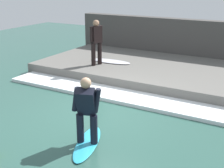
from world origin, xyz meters
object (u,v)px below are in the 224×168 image
at_px(surfer_riding, 86,107).
at_px(surfboard_waiting_near, 110,61).
at_px(surfer_waiting_near, 96,40).
at_px(surfboard_riding, 87,143).

distance_m(surfer_riding, surfboard_waiting_near, 5.88).
distance_m(surfer_riding, surfer_waiting_near, 5.44).
distance_m(surfboard_riding, surfer_waiting_near, 5.58).
xyz_separation_m(surfer_riding, surfer_waiting_near, (4.70, 2.70, 0.45)).
relative_size(surfboard_riding, surfer_waiting_near, 1.01).
height_order(surfer_riding, surfboard_waiting_near, surfer_riding).
bearing_deg(surfboard_riding, surfboard_waiting_near, 24.73).
xyz_separation_m(surfer_waiting_near, surfboard_waiting_near, (0.62, -0.25, -0.93)).
height_order(surfboard_riding, surfboard_waiting_near, surfboard_waiting_near).
bearing_deg(surfboard_waiting_near, surfboard_riding, -155.27).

